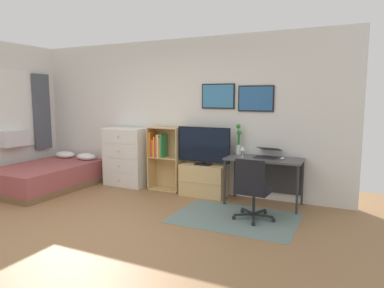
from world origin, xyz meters
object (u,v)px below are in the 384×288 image
(bed, at_px, (48,176))
(office_chair, at_px, (252,188))
(tv_stand, at_px, (204,180))
(dresser, at_px, (126,157))
(television, at_px, (203,146))
(wine_glass, at_px, (243,149))
(bookshelf, at_px, (163,154))
(laptop, at_px, (268,153))
(computer_mouse, at_px, (282,159))
(bamboo_vase, at_px, (239,139))
(desk, at_px, (265,166))

(bed, height_order, office_chair, office_chair)
(tv_stand, bearing_deg, dresser, -179.46)
(television, distance_m, office_chair, 1.43)
(television, xyz_separation_m, office_chair, (1.09, -0.84, -0.40))
(wine_glass, bearing_deg, dresser, 177.40)
(tv_stand, bearing_deg, office_chair, -38.44)
(bookshelf, xyz_separation_m, laptop, (1.92, -0.03, 0.14))
(bed, bearing_deg, tv_stand, 15.36)
(office_chair, height_order, wine_glass, wine_glass)
(bookshelf, height_order, office_chair, bookshelf)
(television, relative_size, computer_mouse, 9.11)
(bamboo_vase, bearing_deg, computer_mouse, -14.04)
(bed, bearing_deg, television, 14.94)
(desk, bearing_deg, computer_mouse, -15.07)
(tv_stand, distance_m, desk, 1.10)
(dresser, xyz_separation_m, bamboo_vase, (2.18, 0.13, 0.44))
(television, xyz_separation_m, desk, (1.05, 0.02, -0.26))
(computer_mouse, relative_size, wine_glass, 0.58)
(bed, distance_m, television, 2.99)
(desk, xyz_separation_m, bamboo_vase, (-0.48, 0.11, 0.39))
(television, bearing_deg, laptop, 2.67)
(tv_stand, bearing_deg, computer_mouse, -3.40)
(bookshelf, xyz_separation_m, office_chair, (1.93, -0.92, -0.20))
(laptop, bearing_deg, dresser, -173.09)
(bed, height_order, computer_mouse, computer_mouse)
(tv_stand, bearing_deg, television, -90.00)
(computer_mouse, bearing_deg, television, 177.56)
(office_chair, relative_size, wine_glass, 4.78)
(television, bearing_deg, bookshelf, 174.81)
(bookshelf, xyz_separation_m, wine_glass, (1.56, -0.17, 0.21))
(tv_stand, bearing_deg, desk, -0.20)
(desk, bearing_deg, wine_glass, -160.69)
(dresser, bearing_deg, bamboo_vase, 3.30)
(bookshelf, bearing_deg, office_chair, -25.45)
(bed, distance_m, bamboo_vase, 3.59)
(tv_stand, distance_m, computer_mouse, 1.42)
(dresser, distance_m, wine_glass, 2.35)
(tv_stand, relative_size, desk, 0.67)
(desk, bearing_deg, tv_stand, 179.80)
(dresser, relative_size, bookshelf, 0.96)
(television, xyz_separation_m, wine_glass, (0.72, -0.10, 0.01))
(dresser, bearing_deg, desk, 0.25)
(dresser, height_order, computer_mouse, dresser)
(bamboo_vase, bearing_deg, bookshelf, -177.70)
(bookshelf, xyz_separation_m, tv_stand, (0.84, -0.05, -0.39))
(office_chair, distance_m, bamboo_vase, 1.22)
(desk, height_order, wine_glass, wine_glass)
(bed, xyz_separation_m, bamboo_vase, (3.39, 0.89, 0.76))
(computer_mouse, bearing_deg, dresser, 178.75)
(tv_stand, xyz_separation_m, computer_mouse, (1.33, -0.08, 0.49))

